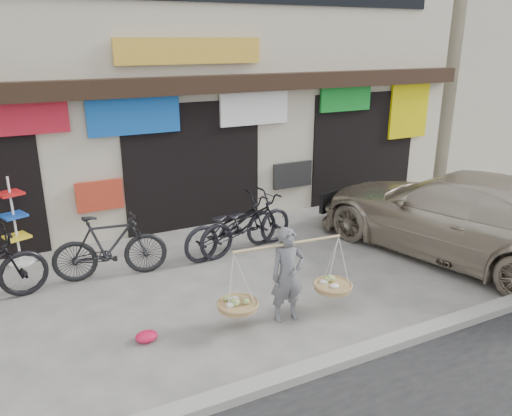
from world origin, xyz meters
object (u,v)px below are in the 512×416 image
street_vendor (287,279)px  suv (457,215)px  bike_3 (246,224)px  display_rack (16,229)px  bike_1 (110,246)px  bike_2 (232,226)px

street_vendor → suv: (4.02, 0.62, 0.15)m
bike_3 → suv: suv is taller
display_rack → bike_3: bearing=-18.6°
suv → bike_3: bearing=-44.3°
bike_3 → suv: size_ratio=0.36×
bike_3 → display_rack: bearing=60.6°
suv → display_rack: (-7.45, 3.27, -0.14)m
street_vendor → suv: 4.08m
street_vendor → bike_1: 3.24m
street_vendor → bike_3: bearing=82.5°
bike_1 → bike_2: 2.28m
street_vendor → bike_2: size_ratio=0.99×
bike_1 → suv: size_ratio=0.32×
bike_1 → bike_2: bike_1 is taller
bike_1 → display_rack: display_rack is taller
street_vendor → bike_2: (0.26, 2.55, -0.09)m
bike_1 → bike_3: (2.58, 0.02, -0.02)m
bike_2 → display_rack: bearing=59.2°
bike_3 → bike_1: bearing=79.6°
suv → display_rack: display_rack is taller
bike_3 → bike_2: bearing=79.2°
bike_2 → street_vendor: bearing=163.4°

